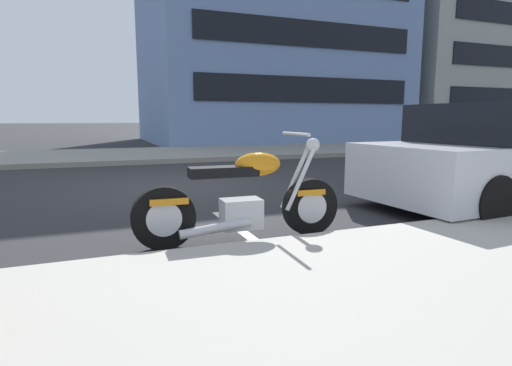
% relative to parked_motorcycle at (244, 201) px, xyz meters
% --- Properties ---
extents(ground_plane, '(260.00, 260.00, 0.00)m').
position_rel_parked_motorcycle_xyz_m(ground_plane, '(0.11, 3.69, -0.42)').
color(ground_plane, '#28282B').
extents(sidewalk_far_curb, '(120.00, 5.00, 0.14)m').
position_rel_parked_motorcycle_xyz_m(sidewalk_far_curb, '(12.11, 10.21, -0.35)').
color(sidewalk_far_curb, gray).
rests_on(sidewalk_far_curb, ground).
extents(parking_stall_stripe, '(0.12, 2.20, 0.01)m').
position_rel_parked_motorcycle_xyz_m(parking_stall_stripe, '(0.11, 0.27, -0.42)').
color(parking_stall_stripe, silver).
rests_on(parking_stall_stripe, ground).
extents(parked_motorcycle, '(2.16, 0.62, 1.10)m').
position_rel_parked_motorcycle_xyz_m(parked_motorcycle, '(0.00, 0.00, 0.00)').
color(parked_motorcycle, black).
rests_on(parked_motorcycle, ground).
extents(parked_car_far_down_curb, '(4.29, 2.11, 1.44)m').
position_rel_parked_motorcycle_xyz_m(parked_car_far_down_curb, '(4.11, 0.38, 0.26)').
color(parked_car_far_down_curb, silver).
rests_on(parked_car_far_down_curb, ground).
extents(townhouse_mid_block, '(12.25, 11.03, 11.36)m').
position_rel_parked_motorcycle_xyz_m(townhouse_mid_block, '(7.56, 17.98, 5.26)').
color(townhouse_mid_block, '#6B84B2').
rests_on(townhouse_mid_block, ground).
extents(townhouse_near_left, '(12.89, 11.98, 10.59)m').
position_rel_parked_motorcycle_xyz_m(townhouse_near_left, '(21.07, 18.45, 4.88)').
color(townhouse_near_left, '#939993').
rests_on(townhouse_near_left, ground).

